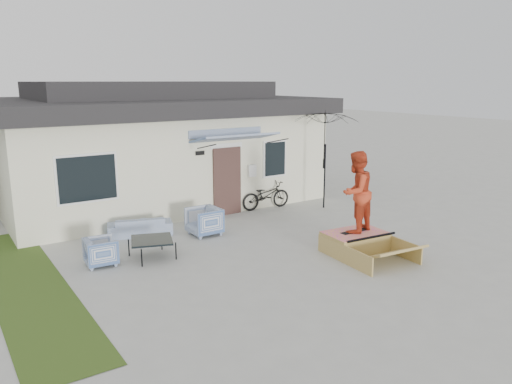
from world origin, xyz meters
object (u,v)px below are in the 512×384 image
bicycle (266,192)px  skateboard (354,231)px  coffee_table (152,248)px  loveseat (140,223)px  armchair_right (204,220)px  skater (356,191)px  armchair_left (101,250)px  patio_umbrella (325,155)px  skate_ramp (355,242)px

bicycle → skateboard: 4.62m
coffee_table → bicycle: 5.38m
loveseat → armchair_right: bearing=164.7°
skater → skateboard: bearing=-21.5°
armchair_left → bicycle: size_ratio=0.41×
armchair_right → patio_umbrella: bearing=94.5°
patio_umbrella → skater: 4.26m
loveseat → skater: 5.79m
skater → patio_umbrella: bearing=-135.8°
coffee_table → skateboard: 4.86m
coffee_table → skateboard: (4.29, -2.28, 0.28)m
armchair_left → bicycle: bearing=-66.3°
coffee_table → skater: skater is taller
bicycle → skater: size_ratio=0.87×
loveseat → patio_umbrella: 6.28m
armchair_right → skateboard: (2.42, -3.21, 0.09)m
armchair_left → skateboard: armchair_left is taller
loveseat → armchair_left: armchair_left is taller
armchair_right → bicycle: 3.29m
skater → skate_ramp: bearing=70.8°
loveseat → coffee_table: loveseat is taller
bicycle → patio_umbrella: bearing=-115.2°
patio_umbrella → skate_ramp: patio_umbrella is taller
coffee_table → loveseat: bearing=77.5°
patio_umbrella → skateboard: size_ratio=2.91×
coffee_table → skate_ramp: size_ratio=0.48×
patio_umbrella → loveseat: bearing=175.2°
armchair_left → loveseat: bearing=-38.6°
bicycle → skate_ramp: bearing=177.7°
armchair_right → skater: size_ratio=0.42×
bicycle → skateboard: bicycle is taller
armchair_right → patio_umbrella: 4.85m
armchair_right → bicycle: bicycle is taller
skateboard → bicycle: bearing=83.5°
patio_umbrella → skater: bearing=-121.5°
loveseat → armchair_left: (-1.55, -1.66, 0.02)m
bicycle → skateboard: bearing=177.7°
skate_ramp → skateboard: skateboard is taller
armchair_left → armchair_right: 3.09m
loveseat → skater: size_ratio=0.86×
loveseat → bicycle: bicycle is taller
coffee_table → bicycle: bicycle is taller
patio_umbrella → skateboard: 4.43m
loveseat → skater: (3.87, -4.14, 1.18)m
loveseat → skate_ramp: bearing=150.2°
armchair_left → skateboard: 5.96m
armchair_right → patio_umbrella: size_ratio=0.38×
armchair_right → skateboard: armchair_right is taller
coffee_table → skateboard: skateboard is taller
skateboard → skater: bearing=-6.6°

